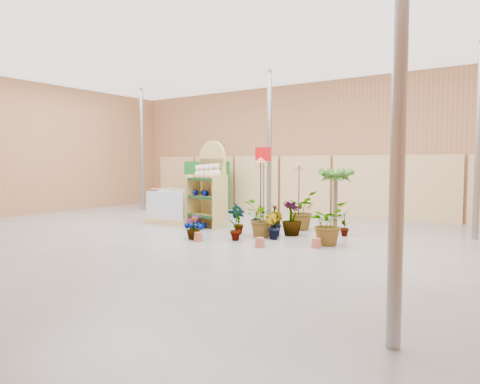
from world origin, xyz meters
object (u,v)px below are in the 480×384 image
object	(u,v)px
display_shelf	(210,187)
potted_plant_2	(261,219)
pallet_stack	(174,207)
bird_table_front	(261,163)

from	to	relation	value
display_shelf	potted_plant_2	bearing A→B (deg)	-8.61
display_shelf	pallet_stack	size ratio (longest dim) A/B	1.57
display_shelf	potted_plant_2	size ratio (longest dim) A/B	2.69
display_shelf	pallet_stack	distance (m)	1.43
pallet_stack	display_shelf	bearing A→B (deg)	-7.48
potted_plant_2	pallet_stack	bearing A→B (deg)	169.68
display_shelf	bird_table_front	world-z (taller)	display_shelf
potted_plant_2	display_shelf	bearing A→B (deg)	161.79
bird_table_front	potted_plant_2	xyz separation A→B (m)	(0.40, -0.61, -1.32)
bird_table_front	display_shelf	bearing A→B (deg)	177.34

